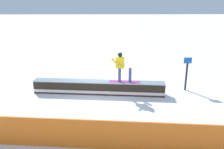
{
  "coord_description": "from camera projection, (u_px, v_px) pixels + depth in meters",
  "views": [
    {
      "loc": [
        -0.4,
        11.2,
        4.57
      ],
      "look_at": [
        -0.64,
        1.07,
        1.33
      ],
      "focal_mm": 38.61,
      "sensor_mm": 36.0,
      "label": 1
    }
  ],
  "objects": [
    {
      "name": "ground_plane",
      "position": [
        99.0,
        93.0,
        12.04
      ],
      "size": [
        120.0,
        120.0,
        0.0
      ],
      "primitive_type": "plane",
      "color": "white"
    },
    {
      "name": "safety_fence",
      "position": [
        94.0,
        135.0,
        7.49
      ],
      "size": [
        12.2,
        1.37,
        1.01
      ],
      "primitive_type": "cube",
      "rotation": [
        0.0,
        0.0,
        -0.11
      ],
      "color": "orange",
      "rests_on": "ground_plane"
    },
    {
      "name": "snowboarder",
      "position": [
        121.0,
        66.0,
        11.52
      ],
      "size": [
        1.54,
        0.48,
        1.46
      ],
      "color": "#B32F8E",
      "rests_on": "grind_box"
    },
    {
      "name": "grind_box",
      "position": [
        99.0,
        88.0,
        11.95
      ],
      "size": [
        6.5,
        1.26,
        0.65
      ],
      "color": "black",
      "rests_on": "ground_plane"
    },
    {
      "name": "trail_marker",
      "position": [
        187.0,
        73.0,
        12.24
      ],
      "size": [
        0.4,
        0.1,
        1.72
      ],
      "color": "#262628",
      "rests_on": "ground_plane"
    }
  ]
}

